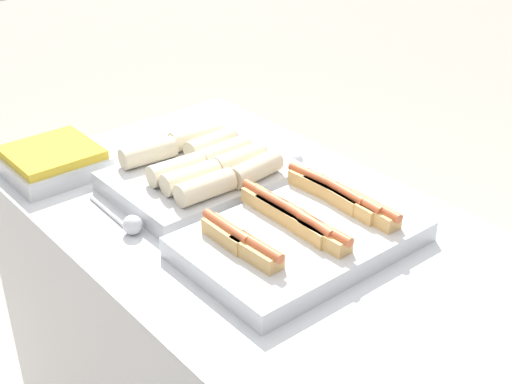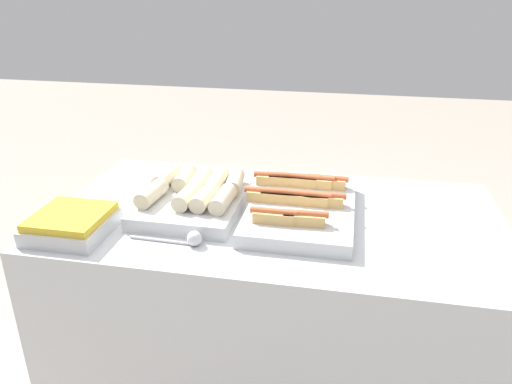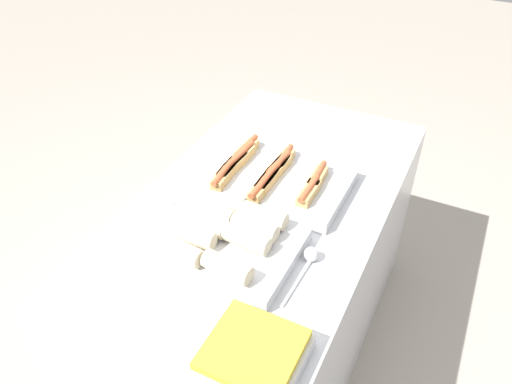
% 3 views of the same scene
% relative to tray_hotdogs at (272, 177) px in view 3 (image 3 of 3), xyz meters
% --- Properties ---
extents(ground_plane, '(12.00, 12.00, 0.00)m').
position_rel_tray_hotdogs_xyz_m(ground_plane, '(-0.08, -0.01, -0.90)').
color(ground_plane, '#ADA393').
extents(counter, '(1.56, 0.85, 0.86)m').
position_rel_tray_hotdogs_xyz_m(counter, '(-0.08, -0.01, -0.47)').
color(counter, silver).
rests_on(counter, ground_plane).
extents(tray_hotdogs, '(0.38, 0.53, 0.10)m').
position_rel_tray_hotdogs_xyz_m(tray_hotdogs, '(0.00, 0.00, 0.00)').
color(tray_hotdogs, silver).
rests_on(tray_hotdogs, counter).
extents(tray_wraps, '(0.35, 0.46, 0.11)m').
position_rel_tray_hotdogs_xyz_m(tray_wraps, '(-0.38, -0.01, 0.01)').
color(tray_wraps, silver).
rests_on(tray_wraps, counter).
extents(tray_side_front, '(0.24, 0.25, 0.07)m').
position_rel_tray_hotdogs_xyz_m(tray_side_front, '(-0.71, -0.28, -0.00)').
color(tray_side_front, silver).
rests_on(tray_side_front, counter).
extents(serving_spoon_near, '(0.24, 0.05, 0.05)m').
position_rel_tray_hotdogs_xyz_m(serving_spoon_near, '(-0.31, -0.27, -0.02)').
color(serving_spoon_near, silver).
rests_on(serving_spoon_near, counter).
extents(serving_spoon_far, '(0.23, 0.05, 0.05)m').
position_rel_tray_hotdogs_xyz_m(serving_spoon_far, '(-0.32, 0.25, -0.02)').
color(serving_spoon_far, silver).
rests_on(serving_spoon_far, counter).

